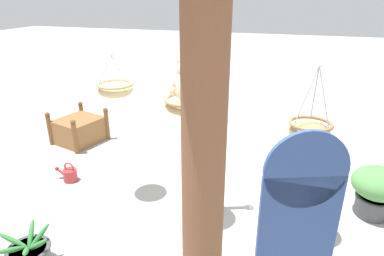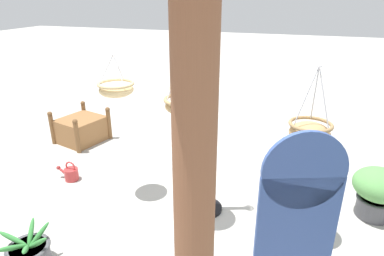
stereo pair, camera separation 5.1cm
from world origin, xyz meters
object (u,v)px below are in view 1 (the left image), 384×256
(hanging_basket_left_high, at_px, (310,131))
(potted_plant_fern_front, at_px, (376,189))
(hanging_basket_right_low, at_px, (115,89))
(potted_plant_tall_leafy, at_px, (199,128))
(wooden_planter_box, at_px, (79,129))
(hanging_basket_with_teddy, at_px, (187,104))
(display_sign_board, at_px, (301,206))
(display_pole_central, at_px, (206,154))
(teddy_bear, at_px, (186,85))
(watering_can, at_px, (69,174))
(potted_plant_bushy_green, at_px, (29,255))

(hanging_basket_left_high, bearing_deg, potted_plant_fern_front, -141.88)
(hanging_basket_right_low, bearing_deg, potted_plant_tall_leafy, -100.71)
(wooden_planter_box, bearing_deg, hanging_basket_with_teddy, 149.03)
(potted_plant_tall_leafy, bearing_deg, display_sign_board, 119.33)
(display_pole_central, bearing_deg, teddy_bear, 61.28)
(display_sign_board, relative_size, watering_can, 4.68)
(display_pole_central, bearing_deg, watering_can, -2.10)
(hanging_basket_with_teddy, xyz_separation_m, hanging_basket_right_low, (1.00, -0.26, 0.02))
(teddy_bear, bearing_deg, display_sign_board, 148.97)
(hanging_basket_left_high, bearing_deg, potted_plant_tall_leafy, -52.30)
(display_pole_central, bearing_deg, hanging_basket_right_low, -0.60)
(potted_plant_bushy_green, bearing_deg, potted_plant_fern_front, -149.93)
(potted_plant_bushy_green, xyz_separation_m, watering_can, (0.67, -1.54, -0.05))
(potted_plant_fern_front, height_order, display_sign_board, display_sign_board)
(hanging_basket_right_low, relative_size, wooden_planter_box, 0.53)
(watering_can, bearing_deg, display_sign_board, 161.00)
(hanging_basket_with_teddy, distance_m, display_sign_board, 1.54)
(potted_plant_fern_front, distance_m, potted_plant_tall_leafy, 3.24)
(watering_can, bearing_deg, hanging_basket_with_teddy, 170.43)
(display_pole_central, distance_m, teddy_bear, 0.95)
(hanging_basket_left_high, distance_m, potted_plant_bushy_green, 3.06)
(display_pole_central, xyz_separation_m, wooden_planter_box, (2.77, -1.32, -0.54))
(hanging_basket_left_high, xyz_separation_m, potted_plant_bushy_green, (2.53, 1.28, -1.15))
(potted_plant_tall_leafy, distance_m, potted_plant_bushy_green, 3.74)
(hanging_basket_with_teddy, distance_m, watering_can, 2.40)
(hanging_basket_left_high, xyz_separation_m, wooden_planter_box, (3.88, -1.50, -1.06))
(hanging_basket_right_low, bearing_deg, teddy_bear, 164.07)
(potted_plant_fern_front, distance_m, watering_can, 4.13)
(teddy_bear, relative_size, hanging_basket_left_high, 0.64)
(hanging_basket_right_low, xyz_separation_m, potted_plant_fern_front, (-3.17, -0.51, -1.13))
(potted_plant_fern_front, height_order, potted_plant_tall_leafy, potted_plant_fern_front)
(wooden_planter_box, bearing_deg, watering_can, 118.68)
(wooden_planter_box, relative_size, display_sign_board, 0.59)
(potted_plant_fern_front, relative_size, watering_can, 1.84)
(teddy_bear, bearing_deg, potted_plant_fern_front, -159.82)
(display_pole_central, xyz_separation_m, display_sign_board, (-1.08, 1.01, 0.18))
(potted_plant_fern_front, distance_m, potted_plant_bushy_green, 3.97)
(hanging_basket_with_teddy, height_order, display_sign_board, hanging_basket_with_teddy)
(potted_plant_tall_leafy, bearing_deg, hanging_basket_left_high, 127.70)
(hanging_basket_right_low, height_order, display_sign_board, hanging_basket_right_low)
(hanging_basket_left_high, relative_size, potted_plant_fern_front, 1.21)
(display_pole_central, relative_size, watering_can, 7.19)
(hanging_basket_left_high, bearing_deg, teddy_bear, 4.14)
(display_pole_central, height_order, teddy_bear, display_pole_central)
(display_sign_board, bearing_deg, wooden_planter_box, -31.25)
(display_pole_central, relative_size, display_sign_board, 1.53)
(hanging_basket_with_teddy, xyz_separation_m, wooden_planter_box, (2.62, -1.57, -1.23))
(hanging_basket_right_low, bearing_deg, watering_can, -3.94)
(teddy_bear, distance_m, potted_plant_tall_leafy, 2.98)
(wooden_planter_box, height_order, potted_plant_tall_leafy, wooden_planter_box)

